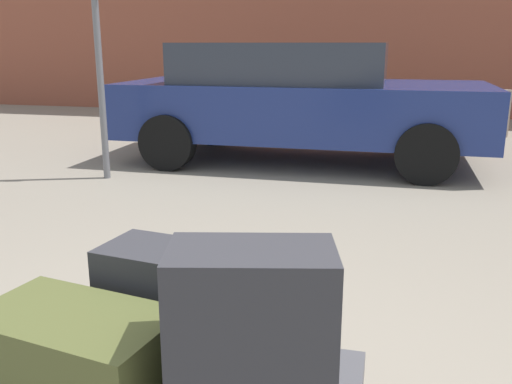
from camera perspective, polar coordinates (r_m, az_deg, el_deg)
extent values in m
cube|color=#191E47|center=(1.98, -9.04, -14.19)|extent=(0.53, 0.45, 0.22)
cube|color=#4C5128|center=(1.76, -17.87, -16.68)|extent=(0.61, 0.42, 0.33)
cube|color=#2D2D33|center=(1.48, -0.44, -16.53)|extent=(0.46, 0.33, 0.59)
cube|color=#2D2D33|center=(1.89, -9.30, -8.60)|extent=(0.45, 0.31, 0.20)
cube|color=navy|center=(6.82, 4.85, 8.48)|extent=(4.31, 1.82, 0.64)
cube|color=#2D333D|center=(6.82, 2.82, 13.15)|extent=(2.41, 1.59, 0.46)
cylinder|color=black|center=(7.63, 16.46, 6.19)|extent=(0.64, 0.22, 0.64)
cylinder|color=black|center=(5.95, 17.10, 3.80)|extent=(0.64, 0.22, 0.64)
cylinder|color=black|center=(8.01, -4.39, 7.15)|extent=(0.64, 0.22, 0.64)
cylinder|color=black|center=(6.43, -9.07, 5.07)|extent=(0.64, 0.22, 0.64)
cylinder|color=#72665B|center=(9.48, 23.86, 7.40)|extent=(0.27, 0.27, 0.72)
cylinder|color=slate|center=(6.07, -15.85, 12.98)|extent=(0.07, 0.07, 2.51)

